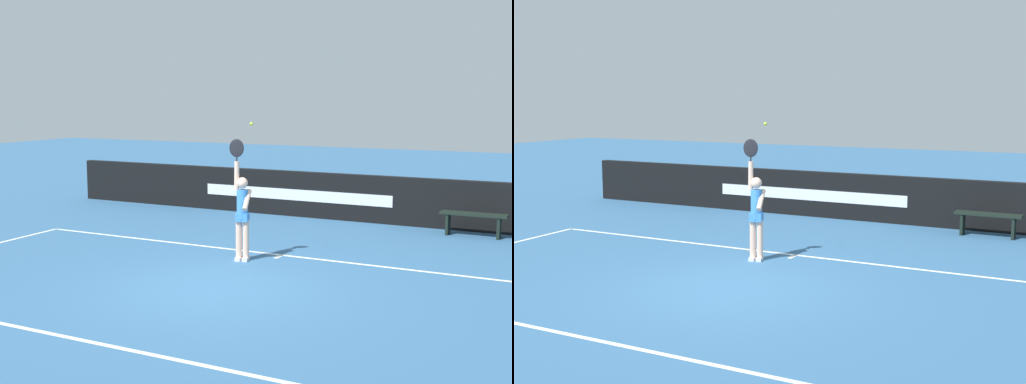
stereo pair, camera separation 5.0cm
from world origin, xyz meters
The scene contains 6 objects.
ground_plane centered at (0.00, 0.00, 0.00)m, with size 60.00×60.00×0.00m, color #33608A.
court_lines centered at (0.00, -0.09, 0.00)m, with size 11.73×5.49×0.00m.
back_wall centered at (0.00, 6.76, 0.58)m, with size 16.73×0.23×1.16m.
tennis_player centered at (-0.50, 1.88, 0.95)m, with size 0.45×0.43×2.30m.
tennis_ball centered at (-0.29, 1.86, 2.58)m, with size 0.06×0.06×0.06m.
courtside_bench_near centered at (3.03, 6.13, 0.39)m, with size 1.44×0.36×0.52m.
Camera 1 is at (5.42, -9.20, 3.08)m, focal length 47.59 mm.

